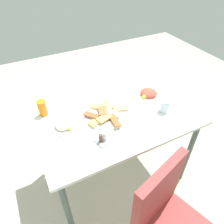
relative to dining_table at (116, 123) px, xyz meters
The scene contains 12 objects.
ground_plane 0.68m from the dining_table, ahead, with size 6.00×6.00×0.00m, color #BEB5A1.
dining_table is the anchor object (origin of this frame).
dining_chair 0.76m from the dining_table, 87.41° to the left, with size 0.52×0.53×0.93m.
pide_platter 0.12m from the dining_table, 26.98° to the right, with size 0.36×0.35×0.04m.
salad_plate_greens 0.39m from the dining_table, 165.41° to the right, with size 0.22×0.22×0.06m.
salad_plate_rice 0.41m from the dining_table, ahead, with size 0.19×0.19×0.07m.
soda_can 0.57m from the dining_table, 28.02° to the right, with size 0.07×0.07×0.12m, color orange.
drinking_glass 0.41m from the dining_table, 160.46° to the left, with size 0.07×0.07×0.10m, color silver.
paper_napkin 0.46m from the dining_table, 33.49° to the left, with size 0.15×0.15×0.00m, color white.
fork 0.45m from the dining_table, 31.55° to the left, with size 0.17×0.01×0.01m, color silver.
spoon 0.47m from the dining_table, 35.34° to the left, with size 0.19×0.02×0.01m, color silver.
condiment_caddy 0.30m from the dining_table, 44.84° to the left, with size 0.11×0.11×0.07m.
Camera 1 is at (0.58, 1.06, 1.82)m, focal length 33.42 mm.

